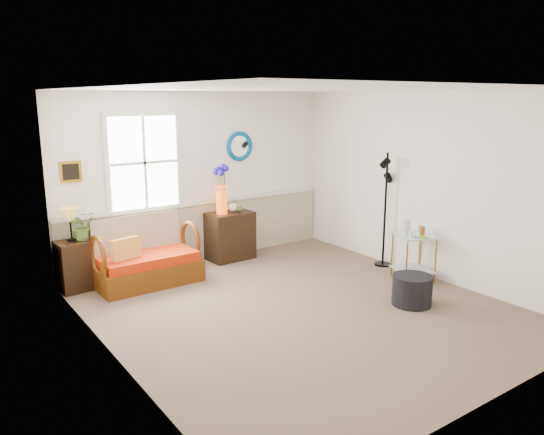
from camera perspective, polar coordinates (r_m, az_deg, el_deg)
floor at (r=6.53m, az=3.03°, el=-9.78°), size 4.50×5.00×0.01m
ceiling at (r=6.03m, az=3.33°, el=13.66°), size 4.50×5.00×0.01m
walls at (r=6.15m, az=3.17°, el=1.47°), size 4.51×5.01×2.60m
wainscot at (r=8.38m, az=-7.48°, el=-1.52°), size 4.46×0.02×0.90m
chair_rail at (r=8.27m, az=-7.54°, el=1.62°), size 4.46×0.04×0.06m
window at (r=7.79m, az=-13.58°, el=5.76°), size 1.14×0.06×1.44m
picture at (r=7.49m, az=-20.85°, el=4.63°), size 0.28×0.03×0.28m
mirror at (r=8.50m, az=-3.53°, el=7.67°), size 0.47×0.07×0.47m
loveseat at (r=7.45m, az=-13.38°, el=-3.57°), size 1.40×0.82×0.91m
throw_pillow at (r=7.28m, az=-15.42°, el=-3.72°), size 0.41×0.18×0.40m
lamp_stand at (r=7.49m, az=-20.61°, el=-4.92°), size 0.40×0.40×0.67m
table_lamp at (r=7.36m, az=-20.85°, el=-0.73°), size 0.27×0.27×0.45m
potted_plant at (r=7.42m, az=-19.81°, el=-1.18°), size 0.36×0.40×0.29m
cabinet at (r=8.38m, az=-4.54°, el=-1.96°), size 0.72×0.48×0.75m
flower_vase at (r=8.13m, az=-5.46°, el=2.96°), size 0.24×0.24×0.75m
side_table at (r=7.67m, az=14.96°, el=-4.16°), size 0.67×0.67×0.65m
tabletop_items at (r=7.53m, az=15.15°, el=-1.08°), size 0.43×0.43×0.21m
floor_lamp at (r=8.10m, az=12.07°, el=0.79°), size 0.27×0.27×1.72m
ottoman at (r=6.81m, az=14.84°, el=-7.56°), size 0.64×0.64×0.37m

